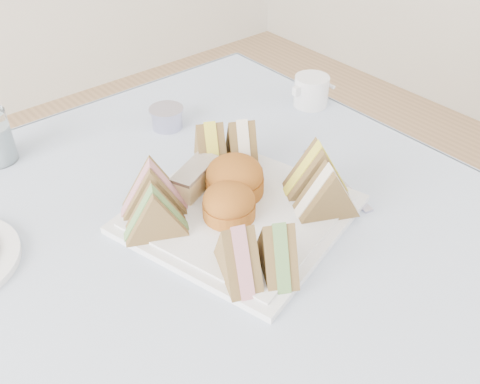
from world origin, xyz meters
TOP-DOWN VIEW (x-y plane):
  - tablecloth at (0.00, 0.00)m, footprint 1.02×1.02m
  - serving_plate at (0.10, 0.01)m, footprint 0.38×0.38m
  - sandwich_fl_a at (0.01, -0.09)m, footprint 0.08×0.11m
  - sandwich_fl_b at (0.06, -0.12)m, footprint 0.08×0.10m
  - sandwich_fr_a at (0.23, -0.03)m, footprint 0.12×0.10m
  - sandwich_fr_b at (0.20, -0.08)m, footprint 0.11×0.09m
  - sandwich_bl_a at (-0.03, 0.05)m, footprint 0.11×0.08m
  - sandwich_bl_b at (-0.00, 0.10)m, footprint 0.11×0.09m
  - sandwich_br_a at (0.19, 0.11)m, footprint 0.09×0.11m
  - sandwich_br_b at (0.14, 0.14)m, footprint 0.09×0.11m
  - scone_left at (0.08, 0.01)m, footprint 0.09×0.09m
  - scone_right at (0.12, 0.05)m, footprint 0.13×0.13m
  - pastry_slice at (0.08, 0.10)m, footprint 0.10×0.07m
  - tea_strainer at (0.17, 0.32)m, footprint 0.09×0.09m
  - knife at (0.29, -0.02)m, footprint 0.07×0.20m
  - fork at (0.21, 0.03)m, footprint 0.05×0.19m
  - creamer_jug at (0.46, 0.20)m, footprint 0.08×0.08m

SIDE VIEW (x-z plane):
  - tablecloth at x=0.00m, z-range 0.74..0.75m
  - knife at x=0.29m, z-range 0.75..0.75m
  - fork at x=0.21m, z-range 0.75..0.75m
  - serving_plate at x=0.10m, z-range 0.75..0.76m
  - tea_strainer at x=0.17m, z-range 0.75..0.78m
  - creamer_jug at x=0.46m, z-range 0.75..0.81m
  - pastry_slice at x=0.08m, z-range 0.76..0.80m
  - scone_left at x=0.08m, z-range 0.76..0.81m
  - scone_right at x=0.12m, z-range 0.76..0.82m
  - sandwich_fl_b at x=0.06m, z-range 0.76..0.84m
  - sandwich_bl_a at x=-0.03m, z-range 0.76..0.84m
  - sandwich_fl_a at x=0.01m, z-range 0.76..0.84m
  - sandwich_br_a at x=0.19m, z-range 0.76..0.85m
  - sandwich_fr_b at x=0.20m, z-range 0.76..0.85m
  - sandwich_br_b at x=0.14m, z-range 0.76..0.85m
  - sandwich_bl_b at x=0.00m, z-range 0.76..0.85m
  - sandwich_fr_a at x=0.23m, z-range 0.76..0.85m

